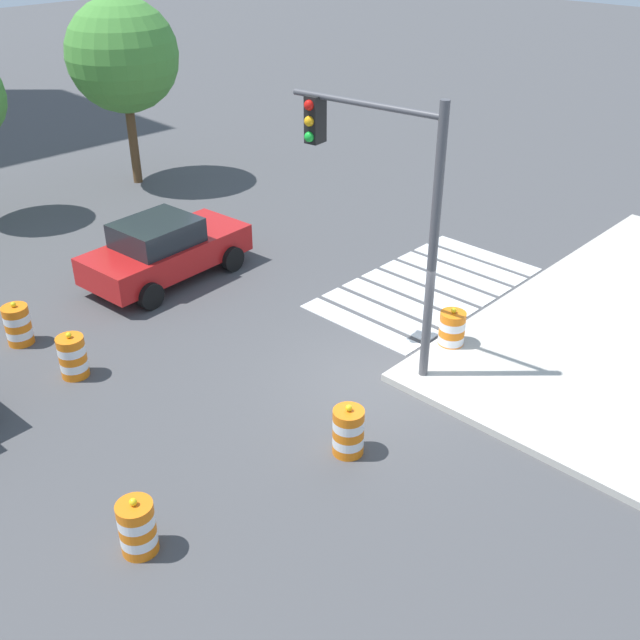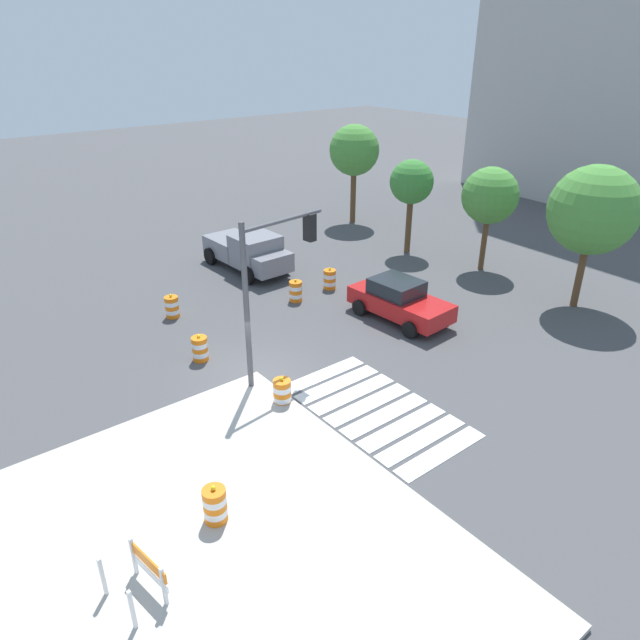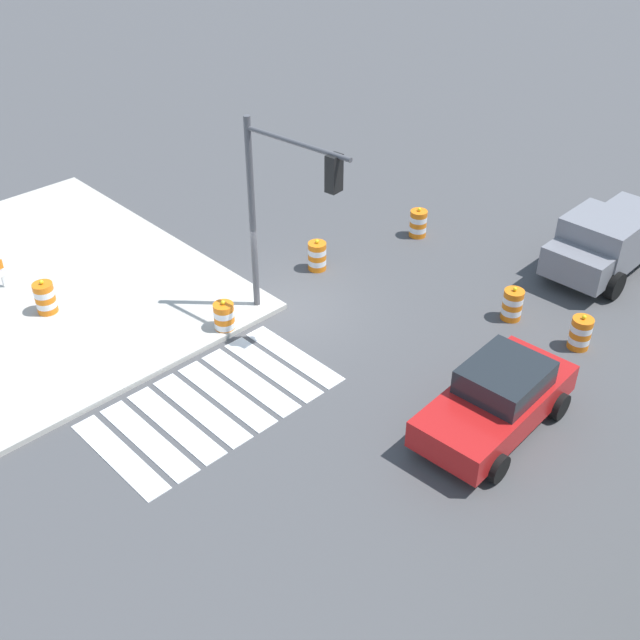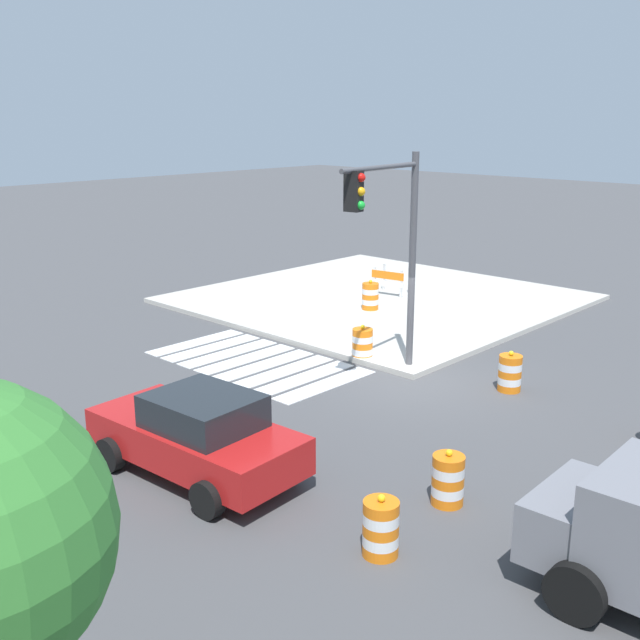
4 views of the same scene
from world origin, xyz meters
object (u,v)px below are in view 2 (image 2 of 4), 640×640
Objects in this scene: sports_car at (399,300)px; traffic_barrel_crosswalk_end at (172,307)px; traffic_light_pole at (273,269)px; traffic_barrel_on_sidewalk at (215,505)px; street_tree_streetside_near at (593,211)px; street_tree_streetside_far at (412,183)px; construction_barricade at (142,573)px; traffic_barrel_median_far at (282,393)px; traffic_barrel_median_near at (296,291)px; pickup_truck at (249,252)px; traffic_barrel_far_curb at (330,279)px; street_tree_streetside_mid at (354,151)px; traffic_barrel_near_corner at (200,349)px; street_tree_corner_lot at (490,196)px.

sports_car is 4.32× the size of traffic_barrel_crosswalk_end.
traffic_barrel_on_sidewalk is at bearing -46.74° from traffic_light_pole.
street_tree_streetside_near reaches higher than street_tree_streetside_far.
sports_car is at bearing 114.36° from construction_barricade.
traffic_barrel_median_far is at bearing -0.58° from traffic_barrel_crosswalk_end.
traffic_barrel_crosswalk_end is 7.99m from traffic_barrel_median_far.
traffic_barrel_median_near is 0.76× the size of construction_barricade.
traffic_barrel_median_near is (4.33, -0.38, -0.52)m from pickup_truck.
construction_barricade reaches higher than traffic_barrel_far_curb.
street_tree_streetside_mid is (-7.32, 7.78, 3.85)m from traffic_barrel_far_curb.
construction_barricade is at bearing -52.20° from traffic_barrel_far_curb.
pickup_truck is at bearing 153.13° from traffic_light_pole.
sports_car is 14.78m from construction_barricade.
traffic_light_pole reaches higher than pickup_truck.
street_tree_streetside_near is (1.62, 14.08, 3.71)m from traffic_barrel_median_far.
traffic_barrel_crosswalk_end is 0.21× the size of street_tree_streetside_far.
sports_car is at bearing 76.16° from traffic_barrel_near_corner.
traffic_barrel_near_corner is 1.00× the size of traffic_barrel_on_sidewalk.
street_tree_corner_lot reaches higher than construction_barricade.
pickup_truck is 11.74m from street_tree_corner_lot.
traffic_barrel_crosswalk_end is 17.38m from street_tree_streetside_near.
pickup_truck reaches higher than traffic_barrel_far_curb.
traffic_barrel_near_corner is 15.53m from street_tree_corner_lot.
street_tree_streetside_far is (-6.13, 12.63, -0.24)m from traffic_light_pole.
street_tree_streetside_near is at bearing 76.61° from traffic_light_pole.
traffic_barrel_crosswalk_end is at bearing 159.52° from traffic_barrel_on_sidewalk.
traffic_barrel_median_far is 5.09m from traffic_barrel_on_sidewalk.
traffic_barrel_on_sidewalk is 7.50m from traffic_light_pole.
street_tree_streetside_near is 15.26m from street_tree_streetside_mid.
street_tree_streetside_far is (-3.54, 14.15, 3.22)m from traffic_barrel_near_corner.
traffic_barrel_median_near is 1.00× the size of traffic_barrel_on_sidewalk.
sports_car is 9.27m from traffic_barrel_crosswalk_end.
pickup_truck is at bearing 145.18° from traffic_barrel_on_sidewalk.
street_tree_corner_lot is (0.52, 15.19, 3.19)m from traffic_barrel_near_corner.
traffic_barrel_median_near is at bearing -5.01° from pickup_truck.
street_tree_streetside_mid is at bearing 146.72° from sports_car.
traffic_barrel_near_corner and traffic_barrel_median_far have the same top height.
street_tree_corner_lot reaches higher than traffic_barrel_median_near.
street_tree_streetside_far is at bearing -165.64° from street_tree_corner_lot.
traffic_barrel_far_curb is at bearing 127.80° from construction_barricade.
traffic_barrel_on_sidewalk is 18.54m from street_tree_streetside_near.
pickup_truck is at bearing -167.18° from sports_car.
traffic_barrel_near_corner is 1.00× the size of traffic_barrel_crosswalk_end.
street_tree_streetside_far is (5.96, -1.34, -0.63)m from street_tree_streetside_mid.
street_tree_streetside_far is (0.33, 13.39, 3.22)m from traffic_barrel_crosswalk_end.
sports_car reaches higher than traffic_barrel_near_corner.
traffic_barrel_crosswalk_end is 16.23m from street_tree_streetside_mid.
street_tree_corner_lot reaches higher than traffic_barrel_far_curb.
street_tree_corner_lot reaches higher than pickup_truck.
traffic_barrel_crosswalk_end is 0.17× the size of street_tree_streetside_near.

